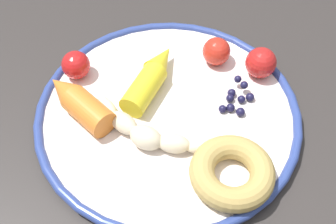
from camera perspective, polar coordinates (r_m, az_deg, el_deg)
The scene contains 10 objects.
dining_table at distance 0.65m, azimuth -1.29°, elevation -10.36°, with size 1.01×0.74×0.77m.
plate at distance 0.57m, azimuth 0.00°, elevation -0.18°, with size 0.35×0.35×0.02m.
banana at distance 0.54m, azimuth -2.56°, elevation -2.61°, with size 0.09×0.17×0.03m.
carrot_orange at distance 0.57m, azimuth -11.86°, elevation 1.35°, with size 0.10×0.11×0.04m.
carrot_yellow at distance 0.59m, azimuth -2.13°, elevation 4.70°, with size 0.13×0.08×0.03m.
donut at distance 0.51m, azimuth 8.49°, elevation -7.94°, with size 0.10×0.10×0.03m, color tan.
blueberry_pile at distance 0.58m, azimuth 9.13°, elevation 1.77°, with size 0.06×0.05×0.02m.
tomato_near at distance 0.62m, azimuth 6.45°, elevation 8.00°, with size 0.04×0.04×0.04m, color red.
tomato_mid at distance 0.61m, azimuth -12.12°, elevation 6.12°, with size 0.04×0.04×0.04m, color red.
tomato_far at distance 0.61m, azimuth 12.21°, elevation 6.41°, with size 0.04×0.04×0.04m, color red.
Camera 1 is at (-0.30, -0.03, 1.23)m, focal length 45.95 mm.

